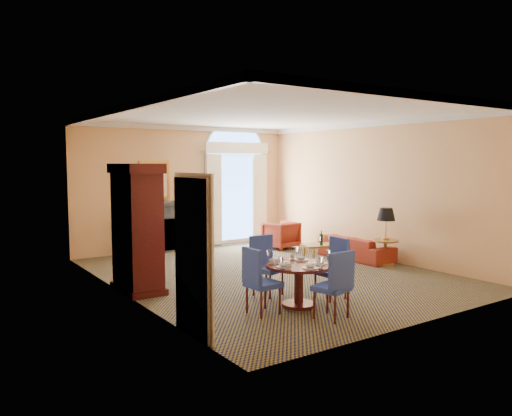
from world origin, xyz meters
TOP-DOWN VIEW (x-y plane):
  - ground at (0.00, 0.00)m, footprint 7.50×7.50m
  - room_envelope at (-0.03, 0.67)m, footprint 6.04×7.52m
  - armoire at (-2.72, 0.18)m, footprint 0.64×1.14m
  - dining_table at (-0.98, -2.13)m, footprint 1.06×1.07m
  - dining_chair_north at (-1.00, -1.23)m, footprint 0.56×0.56m
  - dining_chair_south at (-0.99, -2.97)m, footprint 0.55×0.55m
  - dining_chair_east at (-0.18, -2.08)m, footprint 0.48×0.47m
  - dining_chair_west at (-1.76, -2.14)m, footprint 0.47×0.47m
  - sofa at (2.55, 0.09)m, footprint 0.76×1.85m
  - armchair at (1.99, 2.26)m, footprint 0.84×0.86m
  - coffee_table at (1.57, 0.20)m, footprint 0.93×0.67m
  - side_table at (2.60, -0.74)m, footprint 0.56×0.56m

SIDE VIEW (x-z plane):
  - ground at x=0.00m, z-range 0.00..0.00m
  - sofa at x=2.55m, z-range 0.00..0.54m
  - armchair at x=1.99m, z-range 0.00..0.71m
  - coffee_table at x=1.57m, z-range 0.02..0.77m
  - dining_table at x=-0.98m, z-range 0.08..0.95m
  - dining_chair_north at x=-1.00m, z-range 0.07..1.07m
  - dining_chair_south at x=-0.99m, z-range 0.07..1.07m
  - dining_chair_east at x=-0.18m, z-range 0.07..1.07m
  - dining_chair_west at x=-1.76m, z-range 0.07..1.07m
  - side_table at x=2.60m, z-range 0.19..1.42m
  - armoire at x=-2.72m, z-range -0.04..2.19m
  - room_envelope at x=-0.03m, z-range 0.78..4.23m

